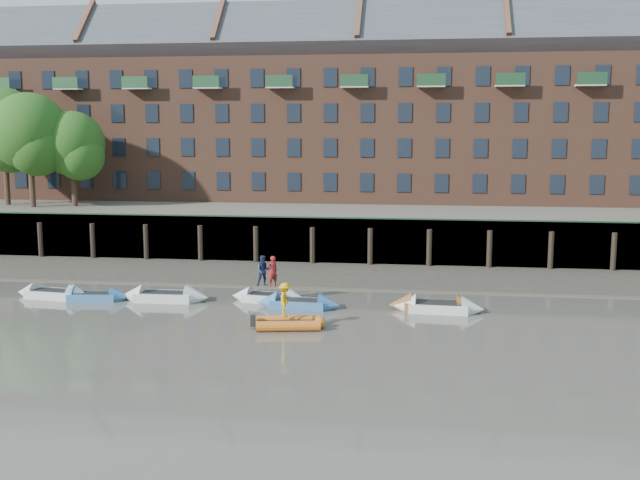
% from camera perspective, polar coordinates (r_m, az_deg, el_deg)
% --- Properties ---
extents(ground, '(220.00, 220.00, 0.00)m').
position_cam_1_polar(ground, '(30.74, -2.72, -9.23)').
color(ground, '#5B574F').
rests_on(ground, ground).
extents(foreshore, '(110.00, 8.00, 0.50)m').
position_cam_1_polar(foreshore, '(48.02, 1.14, -2.73)').
color(foreshore, '#3D382F').
rests_on(foreshore, ground).
extents(mud_band, '(110.00, 1.60, 0.10)m').
position_cam_1_polar(mud_band, '(44.71, 0.65, -3.57)').
color(mud_band, '#4C4336').
rests_on(mud_band, ground).
extents(river_wall, '(110.00, 1.23, 3.30)m').
position_cam_1_polar(river_wall, '(52.03, 1.70, -0.07)').
color(river_wall, '#2D2A26').
rests_on(river_wall, ground).
extents(bank_terrace, '(110.00, 28.00, 3.20)m').
position_cam_1_polar(bank_terrace, '(65.47, 2.94, 1.69)').
color(bank_terrace, '#5E594D').
rests_on(bank_terrace, ground).
extents(apartment_terrace, '(80.60, 15.56, 20.98)m').
position_cam_1_polar(apartment_terrace, '(66.09, 3.09, 11.51)').
color(apartment_terrace, brown).
rests_on(apartment_terrace, bank_terrace).
extents(tree_cluster, '(11.76, 7.74, 9.40)m').
position_cam_1_polar(tree_cluster, '(64.10, -21.40, 7.62)').
color(tree_cluster, '#3A281C').
rests_on(tree_cluster, bank_terrace).
extents(rowboat_0, '(4.62, 1.81, 1.31)m').
position_cam_1_polar(rowboat_0, '(44.25, -19.66, -3.90)').
color(rowboat_0, silver).
rests_on(rowboat_0, ground).
extents(rowboat_1, '(4.16, 1.58, 1.18)m').
position_cam_1_polar(rowboat_1, '(43.04, -16.90, -4.14)').
color(rowboat_1, teal).
rests_on(rowboat_1, ground).
extents(rowboat_2, '(4.90, 1.48, 1.42)m').
position_cam_1_polar(rowboat_2, '(41.87, -11.75, -4.24)').
color(rowboat_2, silver).
rests_on(rowboat_2, ground).
extents(rowboat_3, '(4.45, 1.87, 1.25)m').
position_cam_1_polar(rowboat_3, '(40.91, -3.91, -4.42)').
color(rowboat_3, silver).
rests_on(rowboat_3, ground).
extents(rowboat_4, '(4.55, 1.56, 1.30)m').
position_cam_1_polar(rowboat_4, '(39.43, -1.65, -4.88)').
color(rowboat_4, teal).
rests_on(rowboat_4, ground).
extents(rowboat_5, '(4.69, 1.39, 1.36)m').
position_cam_1_polar(rowboat_5, '(39.33, 8.66, -4.99)').
color(rowboat_5, brown).
rests_on(rowboat_5, ground).
extents(rowboat_6, '(4.71, 1.58, 1.35)m').
position_cam_1_polar(rowboat_6, '(39.06, 9.01, -5.10)').
color(rowboat_6, silver).
rests_on(rowboat_6, ground).
extents(rib_tender, '(3.37, 2.07, 0.57)m').
position_cam_1_polar(rib_tender, '(35.54, -2.21, -6.35)').
color(rib_tender, '#CD671D').
rests_on(rib_tender, ground).
extents(person_rower_a, '(0.73, 0.71, 1.68)m').
position_cam_1_polar(person_rower_a, '(40.66, -3.64, -2.39)').
color(person_rower_a, maroon).
rests_on(person_rower_a, rowboat_3).
extents(person_rower_b, '(0.98, 0.87, 1.69)m').
position_cam_1_polar(person_rower_b, '(40.78, -4.32, -2.36)').
color(person_rower_b, '#19233F').
rests_on(person_rower_b, rowboat_3).
extents(person_rib_crew, '(0.66, 1.10, 1.66)m').
position_cam_1_polar(person_rib_crew, '(35.30, -2.67, -4.59)').
color(person_rib_crew, orange).
rests_on(person_rib_crew, rib_tender).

